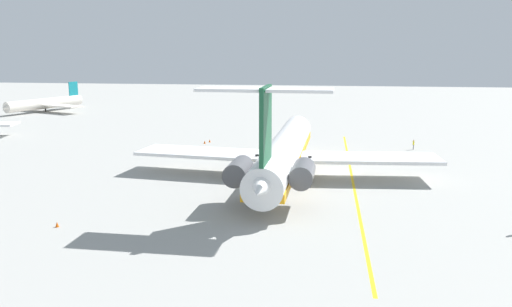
{
  "coord_description": "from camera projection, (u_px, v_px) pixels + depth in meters",
  "views": [
    {
      "loc": [
        -78.29,
        0.82,
        18.21
      ],
      "look_at": [
        -3.79,
        11.08,
        3.32
      ],
      "focal_mm": 38.36,
      "sensor_mm": 36.0,
      "label": 1
    }
  ],
  "objects": [
    {
      "name": "safety_cone_nose",
      "position": [
        205.0,
        142.0,
        103.2
      ],
      "size": [
        0.4,
        0.4,
        0.55
      ],
      "primitive_type": "cone",
      "color": "#EA590F",
      "rests_on": "ground"
    },
    {
      "name": "airliner_far_right",
      "position": [
        43.0,
        104.0,
        152.2
      ],
      "size": [
        24.94,
        25.09,
        7.73
      ],
      "rotation": [
        0.0,
        0.0,
        2.76
      ],
      "color": "silver",
      "rests_on": "ground"
    },
    {
      "name": "ground_crew_near_tail",
      "position": [
        414.0,
        143.0,
        97.06
      ],
      "size": [
        0.45,
        0.28,
        1.77
      ],
      "rotation": [
        0.0,
        0.0,
        4.61
      ],
      "color": "black",
      "rests_on": "ground"
    },
    {
      "name": "ground",
      "position": [
        335.0,
        173.0,
        79.51
      ],
      "size": [
        352.47,
        352.47,
        0.0
      ],
      "primitive_type": "plane",
      "color": "#9E9E99"
    },
    {
      "name": "main_jetliner",
      "position": [
        283.0,
        152.0,
        74.71
      ],
      "size": [
        48.39,
        43.06,
        14.11
      ],
      "rotation": [
        0.0,
        0.0,
        -0.02
      ],
      "color": "white",
      "rests_on": "ground"
    },
    {
      "name": "safety_cone_wingtip",
      "position": [
        57.0,
        224.0,
        55.74
      ],
      "size": [
        0.4,
        0.4,
        0.55
      ],
      "primitive_type": "cone",
      "color": "#EA590F",
      "rests_on": "ground"
    },
    {
      "name": "taxiway_centreline",
      "position": [
        352.0,
        180.0,
        75.51
      ],
      "size": [
        73.0,
        1.15,
        0.01
      ],
      "primitive_type": "cube",
      "rotation": [
        0.0,
        0.0,
        0.01
      ],
      "color": "gold",
      "rests_on": "ground"
    },
    {
      "name": "safety_cone_tail",
      "position": [
        210.0,
        141.0,
        104.61
      ],
      "size": [
        0.4,
        0.4,
        0.55
      ],
      "primitive_type": "cone",
      "color": "#EA590F",
      "rests_on": "ground"
    }
  ]
}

